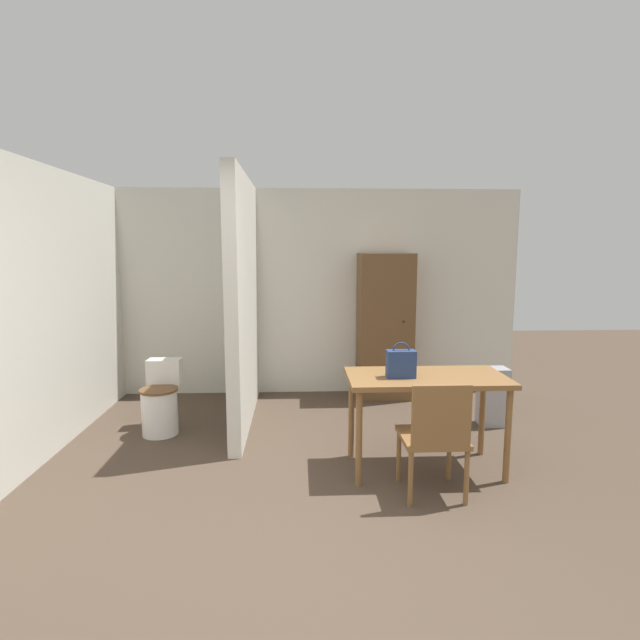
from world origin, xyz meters
name	(u,v)px	position (x,y,z in m)	size (l,w,h in m)	color
ground_plane	(307,566)	(0.00, 0.00, 0.00)	(16.00, 16.00, 0.00)	#4C3D30
wall_back	(301,292)	(0.00, 3.55, 1.25)	(5.35, 0.12, 2.50)	silver
wall_left	(42,312)	(-2.23, 1.75, 1.25)	(0.12, 4.49, 2.50)	silver
partition_wall	(244,302)	(-0.59, 2.49, 1.25)	(0.12, 2.00, 2.50)	silver
dining_table	(426,387)	(0.98, 1.23, 0.69)	(1.26, 0.65, 0.78)	brown
wooden_chair	(435,434)	(0.93, 0.76, 0.48)	(0.46, 0.46, 0.87)	brown
toilet	(161,402)	(-1.38, 2.16, 0.30)	(0.36, 0.51, 0.69)	white
handbag	(401,363)	(0.76, 1.18, 0.90)	(0.22, 0.11, 0.28)	navy
wooden_cabinet	(385,326)	(1.00, 3.25, 0.87)	(0.64, 0.47, 1.73)	brown
space_heater	(493,396)	(1.94, 2.22, 0.30)	(0.28, 0.22, 0.59)	#9E9EA3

